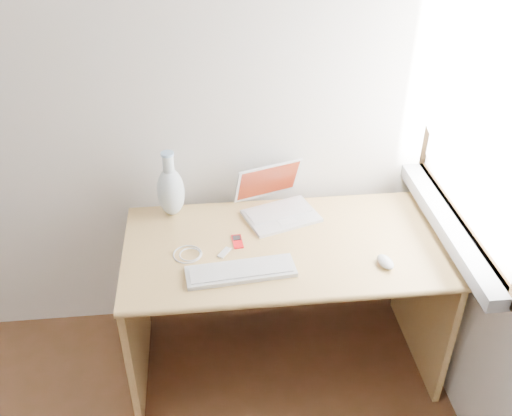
{
  "coord_description": "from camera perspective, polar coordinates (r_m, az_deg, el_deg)",
  "views": [
    {
      "loc": [
        0.71,
        -0.5,
        2.14
      ],
      "look_at": [
        0.91,
        1.35,
        0.89
      ],
      "focal_mm": 40.0,
      "sensor_mm": 36.0,
      "label": 1
    }
  ],
  "objects": [
    {
      "name": "vase",
      "position": [
        2.5,
        -8.53,
        1.8
      ],
      "size": [
        0.12,
        0.12,
        0.31
      ],
      "color": "silver",
      "rests_on": "desk"
    },
    {
      "name": "desk",
      "position": [
        2.55,
        2.58,
        -6.08
      ],
      "size": [
        1.33,
        0.67,
        0.71
      ],
      "color": "#DEAE6C",
      "rests_on": "floor"
    },
    {
      "name": "mouse",
      "position": [
        2.3,
        12.81,
        -5.27
      ],
      "size": [
        0.07,
        0.1,
        0.03
      ],
      "primitive_type": "ellipsoid",
      "rotation": [
        0.0,
        0.0,
        0.23
      ],
      "color": "silver",
      "rests_on": "desk"
    },
    {
      "name": "back_wall",
      "position": [
        2.51,
        -22.59,
        11.69
      ],
      "size": [
        3.5,
        0.04,
        2.6
      ],
      "primitive_type": "cube",
      "color": "white",
      "rests_on": "floor"
    },
    {
      "name": "cable_coil",
      "position": [
        2.32,
        -6.86,
        -4.61
      ],
      "size": [
        0.14,
        0.14,
        0.01
      ],
      "primitive_type": "torus",
      "rotation": [
        0.0,
        0.0,
        -0.17
      ],
      "color": "silver",
      "rests_on": "desk"
    },
    {
      "name": "remote",
      "position": [
        2.32,
        -3.18,
        -4.46
      ],
      "size": [
        0.06,
        0.07,
        0.01
      ],
      "primitive_type": "cube",
      "rotation": [
        0.0,
        0.0,
        -0.6
      ],
      "color": "silver",
      "rests_on": "desk"
    },
    {
      "name": "laptop",
      "position": [
        2.53,
        2.44,
        0.49
      ],
      "size": [
        0.36,
        0.34,
        0.21
      ],
      "rotation": [
        0.0,
        0.0,
        0.32
      ],
      "color": "silver",
      "rests_on": "desk"
    },
    {
      "name": "window",
      "position": [
        2.24,
        21.49,
        8.72
      ],
      "size": [
        0.11,
        0.99,
        1.1
      ],
      "color": "white",
      "rests_on": "right_wall"
    },
    {
      "name": "ipod",
      "position": [
        2.37,
        -1.87,
        -3.36
      ],
      "size": [
        0.05,
        0.09,
        0.01
      ],
      "rotation": [
        0.0,
        0.0,
        0.07
      ],
      "color": "red",
      "rests_on": "desk"
    },
    {
      "name": "external_keyboard",
      "position": [
        2.21,
        -1.52,
        -6.34
      ],
      "size": [
        0.43,
        0.17,
        0.02
      ],
      "rotation": [
        0.0,
        0.0,
        0.09
      ],
      "color": "silver",
      "rests_on": "desk"
    }
  ]
}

